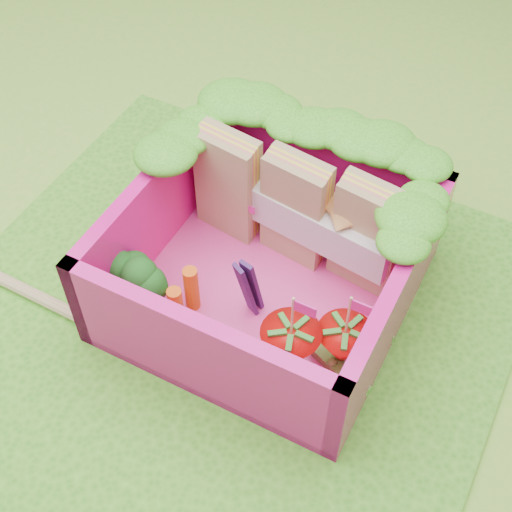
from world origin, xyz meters
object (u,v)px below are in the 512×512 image
object	(u,v)px
sandwich_stack	(297,209)
chopsticks	(7,281)
strawberry_left	(290,349)
strawberry_right	(343,346)
bento_box	(268,257)
broccoli	(140,277)

from	to	relation	value
sandwich_stack	chopsticks	bearing A→B (deg)	-144.45
strawberry_left	strawberry_right	bearing A→B (deg)	32.41
strawberry_right	bento_box	bearing A→B (deg)	154.91
bento_box	strawberry_left	distance (m)	0.46
sandwich_stack	strawberry_right	distance (m)	0.72
bento_box	strawberry_right	bearing A→B (deg)	-25.09
sandwich_stack	strawberry_right	xyz separation A→B (m)	(0.48, -0.51, -0.15)
broccoli	strawberry_left	distance (m)	0.77
strawberry_left	chopsticks	distance (m)	1.48
broccoli	chopsticks	size ratio (longest dim) A/B	0.15
chopsticks	bento_box	bearing A→B (deg)	25.27
broccoli	chopsticks	bearing A→B (deg)	-163.19
bento_box	chopsticks	size ratio (longest dim) A/B	0.58
bento_box	sandwich_stack	bearing A→B (deg)	88.81
bento_box	strawberry_right	size ratio (longest dim) A/B	2.68
sandwich_stack	strawberry_right	bearing A→B (deg)	-47.12
strawberry_right	broccoli	bearing A→B (deg)	-173.00
strawberry_right	chopsticks	distance (m)	1.69
sandwich_stack	chopsticks	world-z (taller)	sandwich_stack
broccoli	strawberry_right	world-z (taller)	strawberry_right
bento_box	chopsticks	xyz separation A→B (m)	(-1.17, -0.55, -0.25)
broccoli	strawberry_left	world-z (taller)	strawberry_left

